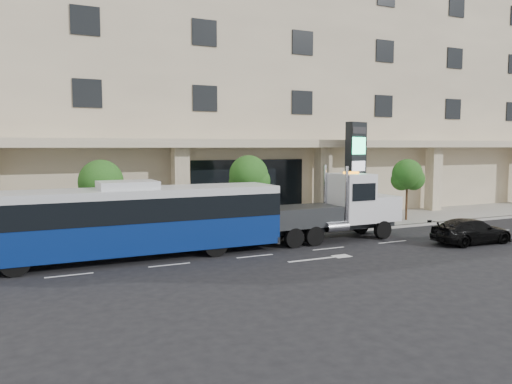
{
  "coord_description": "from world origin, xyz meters",
  "views": [
    {
      "loc": [
        -13.53,
        -21.85,
        5.01
      ],
      "look_at": [
        -2.29,
        2.0,
        2.6
      ],
      "focal_mm": 35.0,
      "sensor_mm": 36.0,
      "label": 1
    }
  ],
  "objects_px": {
    "city_bus": "(128,220)",
    "signage_pylon": "(356,172)",
    "tow_truck": "(339,209)",
    "black_sedan": "(471,231)"
  },
  "relations": [
    {
      "from": "city_bus",
      "to": "signage_pylon",
      "type": "height_order",
      "value": "signage_pylon"
    },
    {
      "from": "tow_truck",
      "to": "black_sedan",
      "type": "xyz_separation_m",
      "value": [
        5.55,
        -3.91,
        -1.0
      ]
    },
    {
      "from": "black_sedan",
      "to": "signage_pylon",
      "type": "xyz_separation_m",
      "value": [
        -1.69,
        7.68,
        2.75
      ]
    },
    {
      "from": "signage_pylon",
      "to": "city_bus",
      "type": "bearing_deg",
      "value": 175.02
    },
    {
      "from": "tow_truck",
      "to": "signage_pylon",
      "type": "height_order",
      "value": "signage_pylon"
    },
    {
      "from": "city_bus",
      "to": "black_sedan",
      "type": "bearing_deg",
      "value": -13.47
    },
    {
      "from": "black_sedan",
      "to": "signage_pylon",
      "type": "relative_size",
      "value": 0.7
    },
    {
      "from": "signage_pylon",
      "to": "tow_truck",
      "type": "bearing_deg",
      "value": -154.6
    },
    {
      "from": "city_bus",
      "to": "signage_pylon",
      "type": "bearing_deg",
      "value": 13.71
    },
    {
      "from": "signage_pylon",
      "to": "black_sedan",
      "type": "bearing_deg",
      "value": -96.46
    }
  ]
}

